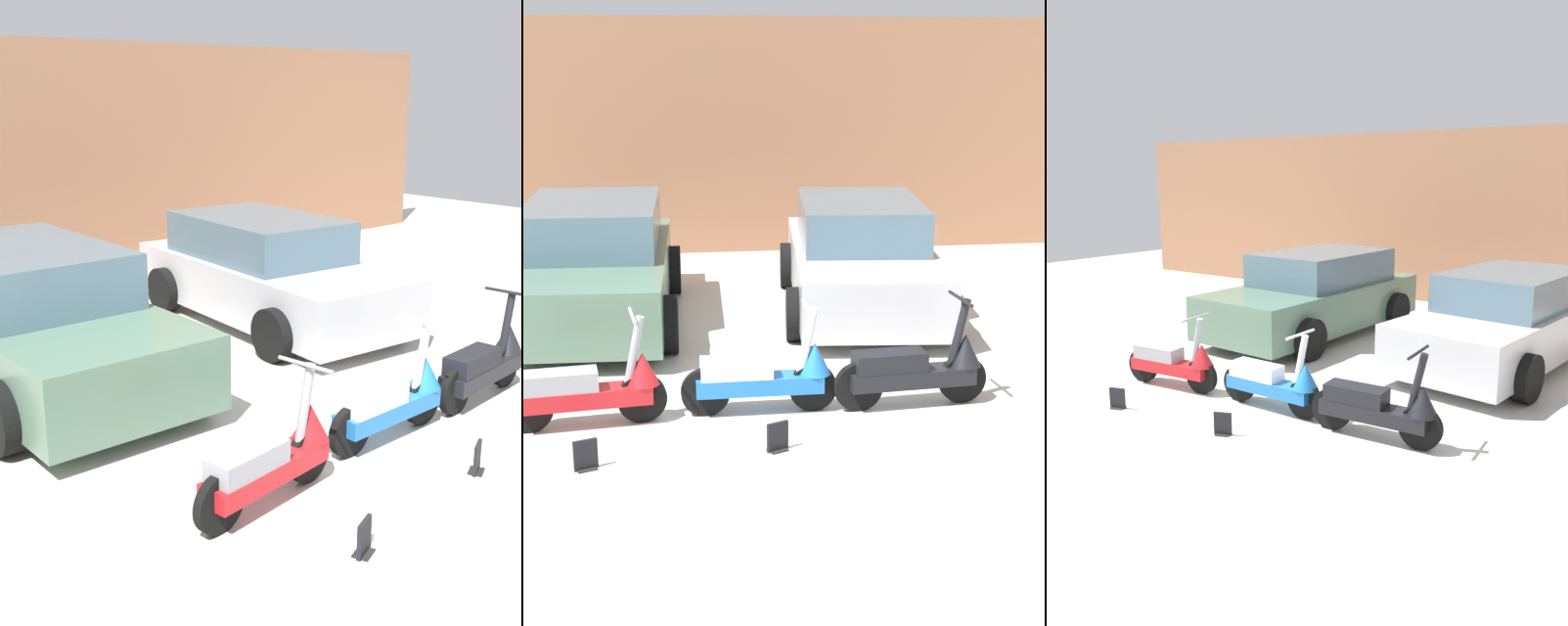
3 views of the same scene
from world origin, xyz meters
The scene contains 9 objects.
ground_plane centered at (0.00, 0.00, 0.00)m, with size 28.00×28.00×0.00m, color beige.
wall_back centered at (0.00, 8.36, 1.89)m, with size 19.60×0.12×3.78m, color #9E6B4C.
scooter_front_left centered at (-1.22, 0.90, 0.36)m, with size 1.47×0.53×1.03m.
scooter_front_right centered at (0.37, 1.02, 0.36)m, with size 1.47×0.53×1.02m.
scooter_front_center centered at (1.82, 1.00, 0.37)m, with size 1.51×0.54×1.05m.
car_rear_left centered at (-1.38, 4.44, 0.71)m, with size 2.25×4.42×1.48m.
car_rear_center centered at (2.02, 4.50, 0.67)m, with size 2.34×4.31×1.41m.
placard_near_left_scooter centered at (-1.24, -0.03, 0.11)m, with size 0.20×0.17×0.26m.
placard_near_right_scooter centered at (0.36, 0.12, 0.11)m, with size 0.20×0.17×0.26m.
Camera 3 is at (4.71, -4.44, 2.75)m, focal length 35.00 mm.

